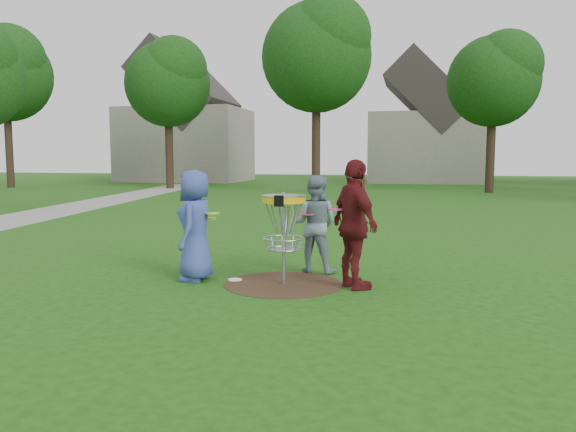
% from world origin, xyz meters
% --- Properties ---
extents(ground, '(100.00, 100.00, 0.00)m').
position_xyz_m(ground, '(0.00, 0.00, 0.00)').
color(ground, '#19470F').
rests_on(ground, ground).
extents(dirt_patch, '(1.80, 1.80, 0.01)m').
position_xyz_m(dirt_patch, '(0.00, 0.00, 0.00)').
color(dirt_patch, '#47331E').
rests_on(dirt_patch, ground).
extents(concrete_path, '(7.75, 39.92, 0.02)m').
position_xyz_m(concrete_path, '(-10.00, 8.00, 0.01)').
color(concrete_path, '#9E9E99').
rests_on(concrete_path, ground).
extents(player_blue, '(0.61, 0.88, 1.71)m').
position_xyz_m(player_blue, '(-1.40, 0.01, 0.85)').
color(player_blue, '#374A98').
rests_on(player_blue, ground).
extents(player_black, '(0.55, 0.66, 1.55)m').
position_xyz_m(player_black, '(-1.52, 0.24, 0.77)').
color(player_black, black).
rests_on(player_black, ground).
extents(player_grey, '(0.86, 0.72, 1.61)m').
position_xyz_m(player_grey, '(0.30, 1.00, 0.80)').
color(player_grey, gray).
rests_on(player_grey, ground).
extents(player_maroon, '(1.00, 1.16, 1.87)m').
position_xyz_m(player_maroon, '(1.06, -0.05, 0.94)').
color(player_maroon, '#5A1418').
rests_on(player_maroon, ground).
extents(disc_on_grass, '(0.22, 0.22, 0.02)m').
position_xyz_m(disc_on_grass, '(-0.80, 0.10, 0.01)').
color(disc_on_grass, white).
rests_on(disc_on_grass, ground).
extents(disc_golf_basket, '(0.66, 0.67, 1.38)m').
position_xyz_m(disc_golf_basket, '(0.00, -0.00, 1.02)').
color(disc_golf_basket, '#9EA0A5').
rests_on(disc_golf_basket, ground).
extents(held_discs, '(2.24, 0.99, 0.22)m').
position_xyz_m(held_discs, '(-0.34, 0.22, 1.03)').
color(held_discs, '#8AEF1A').
rests_on(held_discs, ground).
extents(tree_row, '(51.20, 17.42, 9.90)m').
position_xyz_m(tree_row, '(0.44, 20.67, 6.21)').
color(tree_row, '#38281C').
rests_on(tree_row, ground).
extents(house_row, '(44.50, 10.65, 11.62)m').
position_xyz_m(house_row, '(4.78, 33.07, 4.14)').
color(house_row, gray).
rests_on(house_row, ground).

